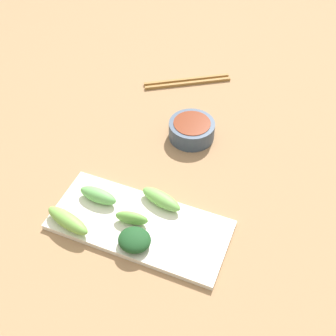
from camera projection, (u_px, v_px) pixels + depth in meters
tabletop at (154, 191)px, 0.91m from camera, size 2.10×2.10×0.02m
sauce_bowl at (192, 129)px, 1.00m from camera, size 0.11×0.11×0.04m
serving_plate at (140, 225)px, 0.83m from camera, size 0.15×0.34×0.01m
broccoli_stalk_0 at (68, 220)px, 0.82m from camera, size 0.05×0.10×0.03m
broccoli_stalk_1 at (98, 195)px, 0.86m from camera, size 0.03×0.08×0.03m
broccoli_leafy_2 at (135, 240)px, 0.79m from camera, size 0.06×0.07×0.03m
broccoli_stalk_3 at (161, 199)px, 0.85m from camera, size 0.05×0.09×0.03m
broccoli_stalk_4 at (133, 218)px, 0.82m from camera, size 0.03×0.07×0.03m
chopsticks at (187, 82)px, 1.15m from camera, size 0.14×0.21×0.01m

